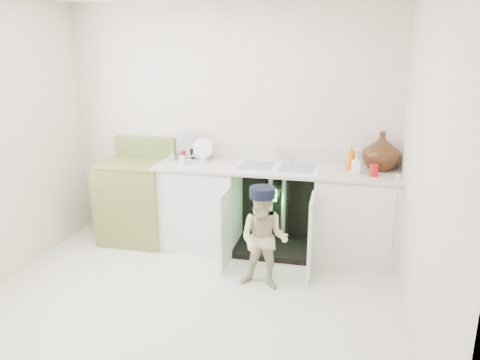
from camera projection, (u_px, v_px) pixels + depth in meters
ground at (188, 303)px, 3.91m from camera, size 3.50×3.50×0.00m
room_shell at (183, 158)px, 3.56m from camera, size 6.00×5.50×1.26m
counter_run at (280, 206)px, 4.78m from camera, size 2.44×1.02×1.27m
avocado_stove at (137, 200)px, 5.09m from camera, size 0.71×0.65×1.09m
repair_worker at (264, 238)px, 4.04m from camera, size 0.47×0.64×0.92m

